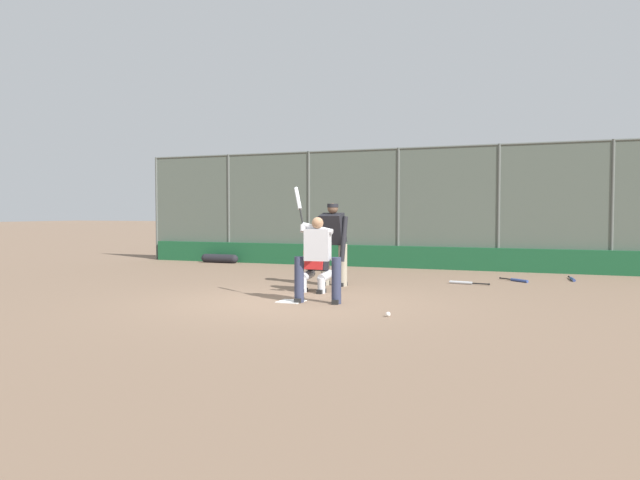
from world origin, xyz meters
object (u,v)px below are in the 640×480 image
at_px(spare_bat_by_padding, 572,279).
at_px(spare_bat_third_base_side, 517,280).
at_px(catcher_behind_plate, 316,262).
at_px(umpire_home, 333,241).
at_px(batter_at_plate, 317,256).
at_px(equipment_bag_dugout_side, 220,258).
at_px(fielding_glove_on_dirt, 338,270).
at_px(baseball_loose, 388,314).
at_px(spare_bat_near_backstop, 464,283).

distance_m(spare_bat_by_padding, spare_bat_third_base_side, 1.38).
distance_m(catcher_behind_plate, umpire_home, 1.13).
relative_size(catcher_behind_plate, spare_bat_third_base_side, 1.67).
xyz_separation_m(batter_at_plate, umpire_home, (0.63, -2.44, 0.14)).
relative_size(umpire_home, equipment_bag_dugout_side, 1.38).
height_order(batter_at_plate, fielding_glove_on_dirt, batter_at_plate).
distance_m(catcher_behind_plate, fielding_glove_on_dirt, 4.17).
distance_m(umpire_home, fielding_glove_on_dirt, 3.23).
relative_size(spare_bat_by_padding, equipment_bag_dugout_side, 0.70).
distance_m(catcher_behind_plate, spare_bat_by_padding, 6.30).
relative_size(catcher_behind_plate, spare_bat_by_padding, 1.29).
height_order(catcher_behind_plate, umpire_home, umpire_home).
height_order(catcher_behind_plate, baseball_loose, catcher_behind_plate).
bearing_deg(spare_bat_near_backstop, baseball_loose, 93.94).
bearing_deg(equipment_bag_dugout_side, catcher_behind_plate, 135.29).
bearing_deg(spare_bat_third_base_side, batter_at_plate, -81.43).
bearing_deg(batter_at_plate, umpire_home, -82.98).
height_order(umpire_home, spare_bat_near_backstop, umpire_home).
distance_m(batter_at_plate, umpire_home, 2.53).
distance_m(catcher_behind_plate, spare_bat_third_base_side, 4.95).
height_order(spare_bat_near_backstop, spare_bat_third_base_side, same).
xyz_separation_m(spare_bat_by_padding, spare_bat_third_base_side, (1.16, 0.74, 0.00)).
xyz_separation_m(batter_at_plate, catcher_behind_plate, (0.60, -1.37, -0.21)).
height_order(batter_at_plate, spare_bat_by_padding, batter_at_plate).
xyz_separation_m(batter_at_plate, spare_bat_by_padding, (-4.12, -5.51, -0.78)).
relative_size(baseball_loose, equipment_bag_dugout_side, 0.06).
xyz_separation_m(umpire_home, spare_bat_near_backstop, (-2.55, -1.35, -0.92)).
distance_m(spare_bat_near_backstop, baseball_loose, 4.73).
relative_size(spare_bat_third_base_side, fielding_glove_on_dirt, 2.12).
xyz_separation_m(fielding_glove_on_dirt, equipment_bag_dugout_side, (4.45, -1.38, 0.08)).
relative_size(spare_bat_near_backstop, spare_bat_by_padding, 1.00).
bearing_deg(baseball_loose, spare_bat_by_padding, -111.89).
height_order(spare_bat_third_base_side, fielding_glove_on_dirt, fielding_glove_on_dirt).
relative_size(catcher_behind_plate, spare_bat_near_backstop, 1.29).
bearing_deg(fielding_glove_on_dirt, spare_bat_by_padding, -178.81).
xyz_separation_m(spare_bat_by_padding, fielding_glove_on_dirt, (5.72, 0.12, 0.02)).
bearing_deg(umpire_home, catcher_behind_plate, 95.69).
bearing_deg(catcher_behind_plate, spare_bat_near_backstop, -134.20).
relative_size(batter_at_plate, fielding_glove_on_dirt, 6.27).
distance_m(spare_bat_near_backstop, fielding_glove_on_dirt, 3.86).
xyz_separation_m(spare_bat_third_base_side, equipment_bag_dugout_side, (9.00, -2.00, 0.10)).
relative_size(spare_bat_near_backstop, baseball_loose, 12.06).
distance_m(batter_at_plate, spare_bat_near_backstop, 4.32).
relative_size(batter_at_plate, baseball_loose, 27.46).
height_order(spare_bat_by_padding, spare_bat_third_base_side, same).
distance_m(batter_at_plate, spare_bat_third_base_side, 5.67).
relative_size(umpire_home, fielding_glove_on_dirt, 5.45).
relative_size(catcher_behind_plate, equipment_bag_dugout_side, 0.90).
distance_m(umpire_home, baseball_loose, 4.11).
xyz_separation_m(spare_bat_near_backstop, spare_bat_third_base_side, (-1.04, -0.97, -0.00)).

